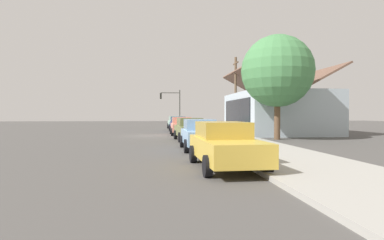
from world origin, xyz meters
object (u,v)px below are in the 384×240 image
(utility_pole_wooden, at_px, (236,93))
(car_olive, at_px, (190,129))
(fire_hydrant_red, at_px, (200,130))
(car_skyblue, at_px, (200,134))
(car_navy, at_px, (178,124))
(traffic_light_main, at_px, (172,102))
(car_mustard, at_px, (225,144))
(car_coral, at_px, (182,126))
(shade_tree, at_px, (277,71))
(car_seafoam, at_px, (176,122))

(utility_pole_wooden, bearing_deg, car_olive, -32.18)
(fire_hydrant_red, bearing_deg, car_skyblue, -7.82)
(car_navy, relative_size, traffic_light_main, 0.85)
(car_mustard, distance_m, fire_hydrant_red, 17.05)
(car_mustard, xyz_separation_m, fire_hydrant_red, (-16.98, 1.45, -0.32))
(car_coral, distance_m, car_skyblue, 12.28)
(utility_pole_wooden, bearing_deg, traffic_light_main, -156.88)
(car_navy, bearing_deg, traffic_light_main, -179.04)
(car_olive, height_order, shade_tree, shade_tree)
(car_skyblue, xyz_separation_m, fire_hydrant_red, (-11.10, 1.52, -0.32))
(car_olive, xyz_separation_m, car_mustard, (11.91, -0.04, 0.00))
(shade_tree, distance_m, traffic_light_main, 22.90)
(car_skyblue, bearing_deg, shade_tree, 132.66)
(car_coral, distance_m, traffic_light_main, 15.83)
(car_mustard, distance_m, traffic_light_main, 33.87)
(car_mustard, bearing_deg, car_coral, 178.40)
(car_seafoam, relative_size, car_navy, 1.04)
(car_navy, relative_size, car_skyblue, 1.03)
(car_coral, xyz_separation_m, car_skyblue, (12.28, 0.01, -0.00))
(car_olive, bearing_deg, car_coral, 178.02)
(shade_tree, relative_size, fire_hydrant_red, 10.77)
(car_seafoam, distance_m, traffic_light_main, 4.51)
(traffic_light_main, bearing_deg, car_coral, 0.48)
(car_coral, relative_size, car_olive, 0.99)
(car_seafoam, xyz_separation_m, car_coral, (11.99, -0.16, -0.00))
(car_seafoam, xyz_separation_m, shade_tree, (18.25, 6.35, 4.18))
(car_navy, distance_m, car_olive, 12.05)
(car_seafoam, bearing_deg, car_coral, -2.16)
(utility_pole_wooden, xyz_separation_m, fire_hydrant_red, (3.53, -4.00, -3.43))
(car_olive, bearing_deg, traffic_light_main, 177.58)
(car_coral, xyz_separation_m, traffic_light_main, (-15.60, -0.13, 2.68))
(car_skyblue, xyz_separation_m, shade_tree, (-6.02, 6.51, 4.19))
(utility_pole_wooden, height_order, fire_hydrant_red, utility_pole_wooden)
(car_coral, bearing_deg, car_navy, 179.71)
(car_seafoam, height_order, car_navy, same)
(car_mustard, bearing_deg, car_skyblue, 178.86)
(car_seafoam, height_order, utility_pole_wooden, utility_pole_wooden)
(car_navy, xyz_separation_m, fire_hydrant_red, (6.97, 1.46, -0.32))
(car_seafoam, relative_size, utility_pole_wooden, 0.62)
(car_mustard, distance_m, shade_tree, 14.16)
(car_mustard, height_order, fire_hydrant_red, car_mustard)
(car_skyblue, bearing_deg, car_navy, 179.68)
(car_navy, xyz_separation_m, car_skyblue, (18.07, -0.07, -0.00))
(car_skyblue, height_order, utility_pole_wooden, utility_pole_wooden)
(utility_pole_wooden, bearing_deg, fire_hydrant_red, -48.60)
(car_navy, distance_m, utility_pole_wooden, 7.16)
(car_mustard, xyz_separation_m, traffic_light_main, (-33.77, -0.21, 2.67))
(car_coral, relative_size, car_mustard, 0.91)
(car_skyblue, relative_size, utility_pole_wooden, 0.57)
(car_mustard, height_order, shade_tree, shade_tree)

